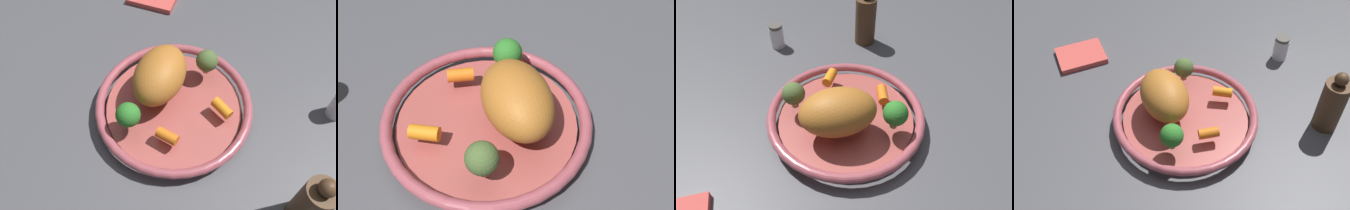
% 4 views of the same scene
% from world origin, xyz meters
% --- Properties ---
extents(ground_plane, '(2.25, 2.25, 0.00)m').
position_xyz_m(ground_plane, '(0.00, 0.00, 0.00)').
color(ground_plane, '#4C4C51').
extents(serving_bowl, '(0.32, 0.32, 0.04)m').
position_xyz_m(serving_bowl, '(0.00, 0.00, 0.02)').
color(serving_bowl, '#A84C47').
rests_on(serving_bowl, ground_plane).
extents(roast_chicken_piece, '(0.12, 0.16, 0.08)m').
position_xyz_m(roast_chicken_piece, '(-0.04, 0.03, 0.08)').
color(roast_chicken_piece, '#B36926').
rests_on(roast_chicken_piece, serving_bowl).
extents(baby_carrot_back, '(0.05, 0.03, 0.02)m').
position_xyz_m(baby_carrot_back, '(0.01, -0.08, 0.05)').
color(baby_carrot_back, orange).
rests_on(baby_carrot_back, serving_bowl).
extents(baby_carrot_center, '(0.05, 0.04, 0.02)m').
position_xyz_m(baby_carrot_center, '(0.10, -0.00, 0.05)').
color(baby_carrot_center, orange).
rests_on(baby_carrot_center, serving_bowl).
extents(broccoli_floret_edge, '(0.05, 0.05, 0.06)m').
position_xyz_m(broccoli_floret_edge, '(-0.07, -0.07, 0.07)').
color(broccoli_floret_edge, '#93AD66').
rests_on(broccoli_floret_edge, serving_bowl).
extents(broccoli_floret_large, '(0.05, 0.05, 0.06)m').
position_xyz_m(broccoli_floret_large, '(0.05, 0.09, 0.07)').
color(broccoli_floret_large, tan).
rests_on(broccoli_floret_large, serving_bowl).
extents(pepper_mill, '(0.05, 0.05, 0.15)m').
position_xyz_m(pepper_mill, '(0.27, -0.16, 0.07)').
color(pepper_mill, '#4C331E').
rests_on(pepper_mill, ground_plane).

